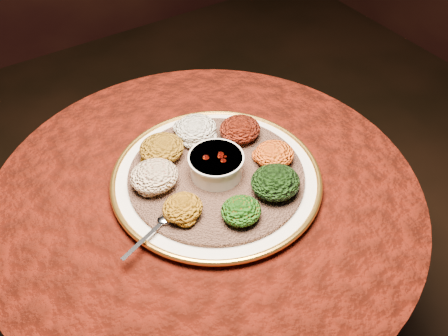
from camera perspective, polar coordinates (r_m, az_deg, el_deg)
table at (r=1.24m, az=-1.92°, el=-8.28°), size 0.96×0.96×0.73m
platter at (r=1.11m, az=-0.88°, el=-1.21°), size 0.57×0.57×0.02m
injera at (r=1.10m, az=-0.89°, el=-0.81°), size 0.52×0.52×0.01m
stew_bowl at (r=1.08m, az=-0.91°, el=0.47°), size 0.12×0.12×0.05m
spoon at (r=1.01m, az=-7.01°, el=-6.11°), size 0.14×0.06×0.01m
portion_ayib at (r=1.18m, az=-3.24°, el=4.53°), size 0.10×0.09×0.05m
portion_kitfo at (r=1.18m, az=1.83°, el=4.46°), size 0.10×0.09×0.05m
portion_tikil at (r=1.12m, az=5.76°, el=1.57°), size 0.09×0.09×0.04m
portion_gomen at (r=1.05m, az=5.89°, el=-1.61°), size 0.11×0.10×0.05m
portion_mixveg at (r=1.00m, az=1.96°, el=-4.90°), size 0.08×0.08×0.04m
portion_kik at (r=1.01m, az=-4.75°, el=-4.57°), size 0.08×0.08×0.04m
portion_timatim at (r=1.07m, az=-7.96°, el=-0.93°), size 0.10×0.10×0.05m
portion_shiro at (r=1.13m, az=-7.12°, el=2.24°), size 0.10×0.10×0.05m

